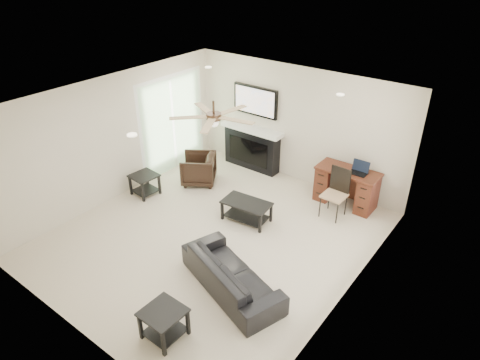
{
  "coord_description": "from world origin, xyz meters",
  "views": [
    {
      "loc": [
        4.13,
        -4.67,
        4.65
      ],
      "look_at": [
        0.28,
        0.4,
        1.07
      ],
      "focal_mm": 32.0,
      "sensor_mm": 36.0,
      "label": 1
    }
  ],
  "objects_px": {
    "fireplace_unit": "(252,129)",
    "sofa": "(231,274)",
    "armchair": "(198,169)",
    "coffee_table": "(246,211)",
    "desk": "(346,187)"
  },
  "relations": [
    {
      "from": "fireplace_unit",
      "to": "sofa",
      "type": "bearing_deg",
      "value": -58.39
    },
    {
      "from": "armchair",
      "to": "sofa",
      "type": "bearing_deg",
      "value": 16.94
    },
    {
      "from": "armchair",
      "to": "coffee_table",
      "type": "xyz_separation_m",
      "value": [
        1.7,
        -0.55,
        -0.13
      ]
    },
    {
      "from": "coffee_table",
      "to": "fireplace_unit",
      "type": "distance_m",
      "value": 2.32
    },
    {
      "from": "fireplace_unit",
      "to": "desk",
      "type": "relative_size",
      "value": 1.57
    },
    {
      "from": "sofa",
      "to": "fireplace_unit",
      "type": "distance_m",
      "value": 4.08
    },
    {
      "from": "sofa",
      "to": "desk",
      "type": "relative_size",
      "value": 1.52
    },
    {
      "from": "fireplace_unit",
      "to": "desk",
      "type": "height_order",
      "value": "fireplace_unit"
    },
    {
      "from": "desk",
      "to": "fireplace_unit",
      "type": "bearing_deg",
      "value": 176.36
    },
    {
      "from": "coffee_table",
      "to": "fireplace_unit",
      "type": "relative_size",
      "value": 0.47
    },
    {
      "from": "fireplace_unit",
      "to": "desk",
      "type": "distance_m",
      "value": 2.5
    },
    {
      "from": "sofa",
      "to": "fireplace_unit",
      "type": "xyz_separation_m",
      "value": [
        -2.11,
        3.43,
        0.68
      ]
    },
    {
      "from": "armchair",
      "to": "coffee_table",
      "type": "relative_size",
      "value": 0.8
    },
    {
      "from": "armchair",
      "to": "coffee_table",
      "type": "distance_m",
      "value": 1.79
    },
    {
      "from": "sofa",
      "to": "coffee_table",
      "type": "distance_m",
      "value": 1.84
    }
  ]
}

